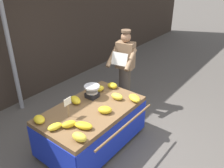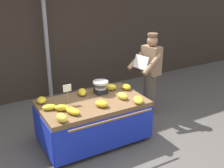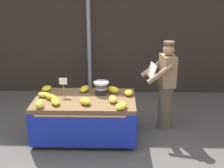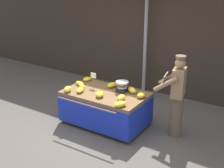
# 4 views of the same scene
# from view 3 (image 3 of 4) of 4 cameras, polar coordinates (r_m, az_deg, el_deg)

# --- Properties ---
(ground_plane) EXTENTS (60.00, 60.00, 0.00)m
(ground_plane) POSITION_cam_3_polar(r_m,az_deg,el_deg) (5.18, -4.25, -12.42)
(ground_plane) COLOR #514C47
(back_wall) EXTENTS (16.00, 0.24, 4.14)m
(back_wall) POSITION_cam_3_polar(r_m,az_deg,el_deg) (7.29, -2.51, 14.21)
(back_wall) COLOR #332821
(back_wall) RESTS_ON ground
(street_pole) EXTENTS (0.09, 0.09, 3.18)m
(street_pole) POSITION_cam_3_polar(r_m,az_deg,el_deg) (7.01, -4.55, 10.03)
(street_pole) COLOR gray
(street_pole) RESTS_ON ground
(banana_cart) EXTENTS (1.81, 1.27, 0.75)m
(banana_cart) POSITION_cam_3_polar(r_m,az_deg,el_deg) (5.32, -5.26, -4.81)
(banana_cart) COLOR brown
(banana_cart) RESTS_ON ground
(weighing_scale) EXTENTS (0.28, 0.28, 0.23)m
(weighing_scale) POSITION_cam_3_polar(r_m,az_deg,el_deg) (5.39, -2.11, -0.74)
(weighing_scale) COLOR black
(weighing_scale) RESTS_ON banana_cart
(price_sign) EXTENTS (0.14, 0.01, 0.34)m
(price_sign) POSITION_cam_3_polar(r_m,az_deg,el_deg) (5.32, -9.49, 0.21)
(price_sign) COLOR #997A51
(price_sign) RESTS_ON banana_cart
(banana_bunch_0) EXTENTS (0.15, 0.23, 0.11)m
(banana_bunch_0) POSITION_cam_3_polar(r_m,az_deg,el_deg) (5.03, 0.15, -2.99)
(banana_bunch_0) COLOR yellow
(banana_bunch_0) RESTS_ON banana_cart
(banana_bunch_1) EXTENTS (0.28, 0.24, 0.12)m
(banana_bunch_1) POSITION_cam_3_polar(r_m,az_deg,el_deg) (5.46, 0.20, -1.12)
(banana_bunch_1) COLOR yellow
(banana_bunch_1) RESTS_ON banana_cart
(banana_bunch_2) EXTENTS (0.23, 0.31, 0.10)m
(banana_bunch_2) POSITION_cam_3_polar(r_m,az_deg,el_deg) (5.05, -10.97, -3.37)
(banana_bunch_2) COLOR gold
(banana_bunch_2) RESTS_ON banana_cart
(banana_bunch_3) EXTENTS (0.26, 0.28, 0.11)m
(banana_bunch_3) POSITION_cam_3_polar(r_m,az_deg,el_deg) (4.97, -5.23, -3.38)
(banana_bunch_3) COLOR gold
(banana_bunch_3) RESTS_ON banana_cart
(banana_bunch_4) EXTENTS (0.26, 0.31, 0.11)m
(banana_bunch_4) POSITION_cam_3_polar(r_m,az_deg,el_deg) (4.78, 1.82, -4.27)
(banana_bunch_4) COLOR yellow
(banana_bunch_4) RESTS_ON banana_cart
(banana_bunch_5) EXTENTS (0.22, 0.29, 0.11)m
(banana_bunch_5) POSITION_cam_3_polar(r_m,az_deg,el_deg) (5.53, -5.37, -0.96)
(banana_bunch_5) COLOR gold
(banana_bunch_5) RESTS_ON banana_cart
(banana_bunch_6) EXTENTS (0.25, 0.21, 0.10)m
(banana_bunch_6) POSITION_cam_3_polar(r_m,az_deg,el_deg) (5.25, -11.74, -2.52)
(banana_bunch_6) COLOR gold
(banana_bunch_6) RESTS_ON banana_cart
(banana_bunch_7) EXTENTS (0.16, 0.24, 0.13)m
(banana_bunch_7) POSITION_cam_3_polar(r_m,az_deg,el_deg) (4.97, -13.95, -3.81)
(banana_bunch_7) COLOR yellow
(banana_bunch_7) RESTS_ON banana_cart
(banana_bunch_8) EXTENTS (0.25, 0.17, 0.09)m
(banana_bunch_8) POSITION_cam_3_polar(r_m,az_deg,el_deg) (5.40, -13.14, -2.05)
(banana_bunch_8) COLOR yellow
(banana_bunch_8) RESTS_ON banana_cart
(banana_bunch_9) EXTENTS (0.21, 0.26, 0.09)m
(banana_bunch_9) POSITION_cam_3_polar(r_m,az_deg,el_deg) (5.70, -12.63, -0.84)
(banana_bunch_9) COLOR gold
(banana_bunch_9) RESTS_ON banana_cart
(banana_bunch_10) EXTENTS (0.16, 0.21, 0.11)m
(banana_bunch_10) POSITION_cam_3_polar(r_m,az_deg,el_deg) (5.34, 3.27, -1.70)
(banana_bunch_10) COLOR gold
(banana_bunch_10) RESTS_ON banana_cart
(vendor_person) EXTENTS (0.64, 0.59, 1.71)m
(vendor_person) POSITION_cam_3_polar(r_m,az_deg,el_deg) (5.57, 10.40, -0.34)
(vendor_person) COLOR brown
(vendor_person) RESTS_ON ground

